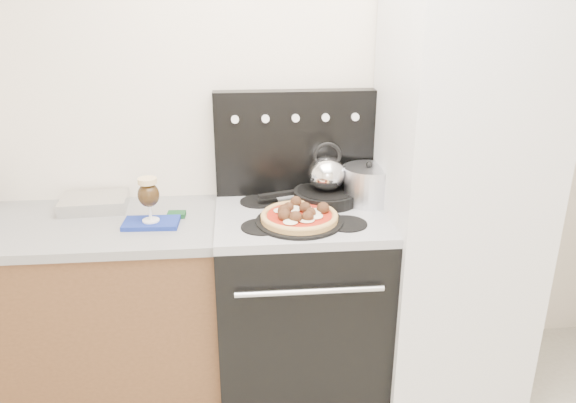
{
  "coord_description": "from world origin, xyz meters",
  "views": [
    {
      "loc": [
        -0.19,
        -1.14,
        1.87
      ],
      "look_at": [
        0.01,
        1.05,
        1.02
      ],
      "focal_mm": 35.0,
      "sensor_mm": 36.0,
      "label": 1
    }
  ],
  "objects": [
    {
      "name": "stock_pot",
      "position": [
        0.41,
        1.27,
        1.0
      ],
      "size": [
        0.29,
        0.29,
        0.16
      ],
      "primitive_type": "cylinder",
      "rotation": [
        0.0,
        0.0,
        0.35
      ],
      "color": "silver",
      "rests_on": "cooktop"
    },
    {
      "name": "cooktop",
      "position": [
        0.08,
        1.18,
        0.9
      ],
      "size": [
        0.76,
        0.65,
        0.04
      ],
      "primitive_type": "cube",
      "color": "#ADADB2",
      "rests_on": "stove_body"
    },
    {
      "name": "pizza_pan",
      "position": [
        0.06,
        1.06,
        0.93
      ],
      "size": [
        0.39,
        0.39,
        0.01
      ],
      "primitive_type": "cylinder",
      "rotation": [
        0.0,
        0.0,
        -0.03
      ],
      "color": "black",
      "rests_on": "cooktop"
    },
    {
      "name": "skillet",
      "position": [
        0.22,
        1.3,
        0.95
      ],
      "size": [
        0.38,
        0.38,
        0.05
      ],
      "primitive_type": "cylinder",
      "rotation": [
        0.0,
        0.0,
        0.3
      ],
      "color": "black",
      "rests_on": "cooktop"
    },
    {
      "name": "room_shell",
      "position": [
        0.0,
        0.29,
        1.25
      ],
      "size": [
        3.52,
        3.01,
        2.52
      ],
      "color": "beige",
      "rests_on": "ground"
    },
    {
      "name": "beer_glass",
      "position": [
        -0.58,
        1.14,
        1.02
      ],
      "size": [
        0.09,
        0.09,
        0.2
      ],
      "primitive_type": null,
      "rotation": [
        0.0,
        0.0,
        0.01
      ],
      "color": "#311F0E",
      "rests_on": "oven_mitt"
    },
    {
      "name": "tea_kettle",
      "position": [
        0.22,
        1.3,
        1.07
      ],
      "size": [
        0.19,
        0.19,
        0.19
      ],
      "primitive_type": null,
      "rotation": [
        0.0,
        0.0,
        -0.11
      ],
      "color": "silver",
      "rests_on": "skillet"
    },
    {
      "name": "pizza",
      "position": [
        0.06,
        1.06,
        0.96
      ],
      "size": [
        0.35,
        0.35,
        0.05
      ],
      "primitive_type": null,
      "rotation": [
        0.0,
        0.0,
        0.06
      ],
      "color": "#E9904A",
      "rests_on": "pizza_pan"
    },
    {
      "name": "foil_sheet",
      "position": [
        -0.86,
        1.36,
        0.93
      ],
      "size": [
        0.31,
        0.24,
        0.06
      ],
      "primitive_type": "cube",
      "rotation": [
        0.0,
        0.0,
        0.07
      ],
      "color": "white",
      "rests_on": "countertop"
    },
    {
      "name": "base_cabinet",
      "position": [
        -1.02,
        1.2,
        0.43
      ],
      "size": [
        1.45,
        0.6,
        0.86
      ],
      "primitive_type": "cube",
      "color": "brown",
      "rests_on": "ground"
    },
    {
      "name": "fridge",
      "position": [
        0.78,
        1.15,
        0.95
      ],
      "size": [
        0.64,
        0.68,
        1.9
      ],
      "primitive_type": "cube",
      "color": "silver",
      "rests_on": "ground"
    },
    {
      "name": "oven_mitt",
      "position": [
        -0.58,
        1.14,
        0.91
      ],
      "size": [
        0.24,
        0.15,
        0.02
      ],
      "primitive_type": "cube",
      "rotation": [
        0.0,
        0.0,
        -0.04
      ],
      "color": "navy",
      "rests_on": "countertop"
    },
    {
      "name": "countertop",
      "position": [
        -1.02,
        1.2,
        0.88
      ],
      "size": [
        1.48,
        0.63,
        0.04
      ],
      "primitive_type": "cube",
      "color": "gray",
      "rests_on": "base_cabinet"
    },
    {
      "name": "stove_body",
      "position": [
        0.08,
        1.18,
        0.44
      ],
      "size": [
        0.76,
        0.65,
        0.88
      ],
      "primitive_type": "cube",
      "color": "black",
      "rests_on": "ground"
    },
    {
      "name": "backguard",
      "position": [
        0.08,
        1.45,
        1.17
      ],
      "size": [
        0.76,
        0.08,
        0.5
      ],
      "primitive_type": "cube",
      "color": "black",
      "rests_on": "cooktop"
    }
  ]
}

